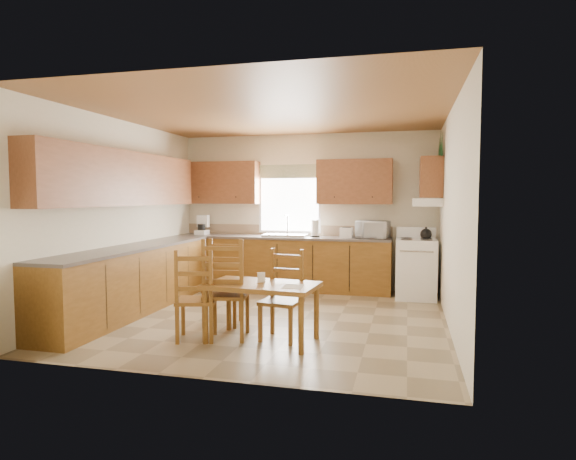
% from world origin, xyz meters
% --- Properties ---
extents(floor, '(4.50, 4.50, 0.00)m').
position_xyz_m(floor, '(0.00, 0.00, 0.00)').
color(floor, '#928160').
rests_on(floor, ground).
extents(ceiling, '(4.50, 4.50, 0.00)m').
position_xyz_m(ceiling, '(0.00, 0.00, 2.70)').
color(ceiling, '#976536').
rests_on(ceiling, floor).
extents(wall_left, '(4.50, 4.50, 0.00)m').
position_xyz_m(wall_left, '(-2.25, 0.00, 1.35)').
color(wall_left, silver).
rests_on(wall_left, floor).
extents(wall_right, '(4.50, 4.50, 0.00)m').
position_xyz_m(wall_right, '(2.25, 0.00, 1.35)').
color(wall_right, silver).
rests_on(wall_right, floor).
extents(wall_back, '(4.50, 4.50, 0.00)m').
position_xyz_m(wall_back, '(0.00, 2.25, 1.35)').
color(wall_back, silver).
rests_on(wall_back, floor).
extents(wall_front, '(4.50, 4.50, 0.00)m').
position_xyz_m(wall_front, '(0.00, -2.25, 1.35)').
color(wall_front, silver).
rests_on(wall_front, floor).
extents(lower_cab_back, '(3.75, 0.60, 0.88)m').
position_xyz_m(lower_cab_back, '(-0.38, 1.95, 0.44)').
color(lower_cab_back, brown).
rests_on(lower_cab_back, floor).
extents(lower_cab_left, '(0.60, 3.60, 0.88)m').
position_xyz_m(lower_cab_left, '(-1.95, -0.15, 0.44)').
color(lower_cab_left, brown).
rests_on(lower_cab_left, floor).
extents(counter_back, '(3.75, 0.63, 0.04)m').
position_xyz_m(counter_back, '(-0.38, 1.95, 0.90)').
color(counter_back, '#5A504C').
rests_on(counter_back, lower_cab_back).
extents(counter_left, '(0.63, 3.60, 0.04)m').
position_xyz_m(counter_left, '(-1.95, -0.15, 0.90)').
color(counter_left, '#5A504C').
rests_on(counter_left, lower_cab_left).
extents(backsplash, '(3.75, 0.01, 0.18)m').
position_xyz_m(backsplash, '(-0.38, 2.24, 1.01)').
color(backsplash, '#977F62').
rests_on(backsplash, counter_back).
extents(upper_cab_back_left, '(1.41, 0.33, 0.75)m').
position_xyz_m(upper_cab_back_left, '(-1.55, 2.08, 1.85)').
color(upper_cab_back_left, brown).
rests_on(upper_cab_back_left, wall_back).
extents(upper_cab_back_right, '(1.25, 0.33, 0.75)m').
position_xyz_m(upper_cab_back_right, '(0.86, 2.08, 1.85)').
color(upper_cab_back_right, brown).
rests_on(upper_cab_back_right, wall_back).
extents(upper_cab_left, '(0.33, 3.60, 0.75)m').
position_xyz_m(upper_cab_left, '(-2.08, -0.15, 1.85)').
color(upper_cab_left, brown).
rests_on(upper_cab_left, wall_left).
extents(upper_cab_stove, '(0.33, 0.62, 0.62)m').
position_xyz_m(upper_cab_stove, '(2.08, 1.65, 1.90)').
color(upper_cab_stove, brown).
rests_on(upper_cab_stove, wall_right).
extents(range_hood, '(0.44, 0.62, 0.12)m').
position_xyz_m(range_hood, '(2.03, 1.65, 1.52)').
color(range_hood, white).
rests_on(range_hood, wall_right).
extents(window_frame, '(1.13, 0.02, 1.18)m').
position_xyz_m(window_frame, '(-0.30, 2.22, 1.55)').
color(window_frame, white).
rests_on(window_frame, wall_back).
extents(window_pane, '(1.05, 0.01, 1.10)m').
position_xyz_m(window_pane, '(-0.30, 2.21, 1.55)').
color(window_pane, white).
rests_on(window_pane, wall_back).
extents(window_valance, '(1.19, 0.01, 0.24)m').
position_xyz_m(window_valance, '(-0.30, 2.19, 2.05)').
color(window_valance, '#4B6A3C').
rests_on(window_valance, wall_back).
extents(sink_basin, '(0.75, 0.45, 0.04)m').
position_xyz_m(sink_basin, '(-0.30, 1.95, 0.94)').
color(sink_basin, silver).
rests_on(sink_basin, counter_back).
extents(pine_decal_a, '(0.22, 0.22, 0.36)m').
position_xyz_m(pine_decal_a, '(2.21, 1.33, 2.38)').
color(pine_decal_a, '#174420').
rests_on(pine_decal_a, wall_right).
extents(pine_decal_b, '(0.22, 0.22, 0.36)m').
position_xyz_m(pine_decal_b, '(2.21, 1.65, 2.42)').
color(pine_decal_b, '#174420').
rests_on(pine_decal_b, wall_right).
extents(pine_decal_c, '(0.22, 0.22, 0.36)m').
position_xyz_m(pine_decal_c, '(2.21, 1.97, 2.38)').
color(pine_decal_c, '#174420').
rests_on(pine_decal_c, wall_right).
extents(stove, '(0.63, 0.65, 0.92)m').
position_xyz_m(stove, '(1.88, 1.71, 0.46)').
color(stove, white).
rests_on(stove, floor).
extents(coffeemaker, '(0.21, 0.25, 0.35)m').
position_xyz_m(coffeemaker, '(-1.88, 2.00, 1.10)').
color(coffeemaker, white).
rests_on(coffeemaker, counter_back).
extents(paper_towel, '(0.13, 0.13, 0.29)m').
position_xyz_m(paper_towel, '(0.21, 1.98, 1.06)').
color(paper_towel, white).
rests_on(paper_towel, counter_back).
extents(toaster, '(0.22, 0.15, 0.17)m').
position_xyz_m(toaster, '(0.75, 1.94, 1.00)').
color(toaster, white).
rests_on(toaster, counter_back).
extents(microwave, '(0.53, 0.42, 0.29)m').
position_xyz_m(microwave, '(1.18, 1.94, 1.06)').
color(microwave, white).
rests_on(microwave, counter_back).
extents(dining_table, '(1.27, 0.80, 0.65)m').
position_xyz_m(dining_table, '(0.19, -1.05, 0.33)').
color(dining_table, brown).
rests_on(dining_table, floor).
extents(chair_near_left, '(0.52, 0.51, 1.02)m').
position_xyz_m(chair_near_left, '(-0.55, -1.16, 0.51)').
color(chair_near_left, brown).
rests_on(chair_near_left, floor).
extents(chair_near_right, '(0.55, 0.53, 1.13)m').
position_xyz_m(chair_near_right, '(-0.25, -1.01, 0.57)').
color(chair_near_right, brown).
rests_on(chair_near_right, floor).
extents(chair_far_left, '(0.50, 0.48, 1.06)m').
position_xyz_m(chair_far_left, '(-0.50, -0.49, 0.53)').
color(chair_far_left, brown).
rests_on(chair_far_left, floor).
extents(chair_far_right, '(0.47, 0.45, 1.00)m').
position_xyz_m(chair_far_right, '(0.38, -0.94, 0.50)').
color(chair_far_right, brown).
rests_on(chair_far_right, floor).
extents(table_paper, '(0.22, 0.28, 0.00)m').
position_xyz_m(table_paper, '(0.57, -1.15, 0.65)').
color(table_paper, white).
rests_on(table_paper, dining_table).
extents(table_card, '(0.08, 0.05, 0.11)m').
position_xyz_m(table_card, '(0.16, -1.00, 0.71)').
color(table_card, white).
rests_on(table_card, dining_table).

